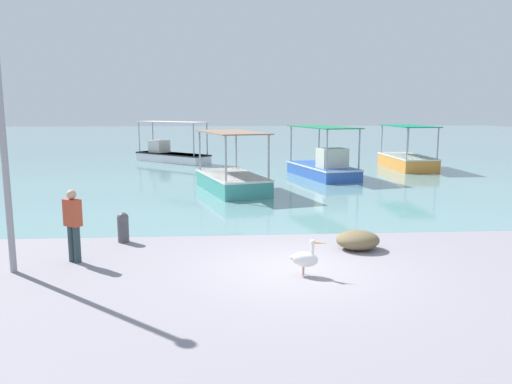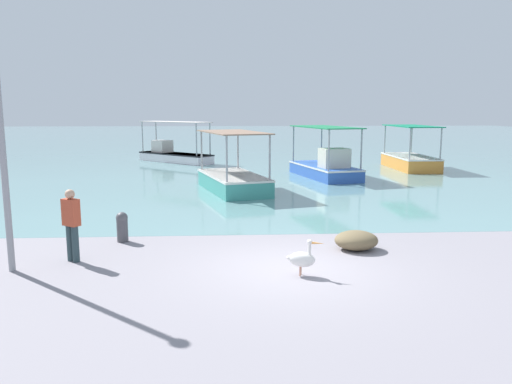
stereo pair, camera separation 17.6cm
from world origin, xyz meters
TOP-DOWN VIEW (x-y plane):
  - ground at (0.00, 0.00)m, footprint 120.00×120.00m
  - harbor_water at (0.00, 48.00)m, footprint 110.00×90.00m
  - fishing_boat_near_left at (9.34, 18.14)m, footprint 2.07×4.97m
  - fishing_boat_near_right at (-1.16, 10.60)m, footprint 3.26×5.15m
  - fishing_boat_center at (-4.98, 22.83)m, footprint 5.28×4.95m
  - fishing_boat_far_left at (3.65, 14.67)m, footprint 3.12×5.47m
  - pelican at (0.18, -0.52)m, footprint 0.79×0.45m
  - lamp_post at (-6.09, 0.15)m, footprint 0.28×0.28m
  - mooring_bollard at (-4.18, 2.48)m, footprint 0.31×0.31m
  - fisherman_standing at (-4.96, 0.79)m, footprint 0.45×0.41m
  - net_pile at (1.83, 1.38)m, footprint 1.09×0.93m

SIDE VIEW (x-z plane):
  - ground at x=0.00m, z-range 0.00..0.00m
  - harbor_water at x=0.00m, z-range 0.00..0.00m
  - net_pile at x=1.83m, z-range 0.00..0.48m
  - pelican at x=0.18m, z-range -0.02..0.78m
  - mooring_bollard at x=-4.18m, z-range 0.03..0.83m
  - fishing_boat_near_right at x=-1.16m, z-range -0.74..1.80m
  - fishing_boat_near_left at x=9.34m, z-range -0.72..1.80m
  - fishing_boat_center at x=-4.98m, z-range -0.77..1.90m
  - fishing_boat_far_left at x=3.65m, z-range -0.71..1.89m
  - fisherman_standing at x=-4.96m, z-range 0.06..1.75m
  - lamp_post at x=-6.09m, z-range 0.36..6.06m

